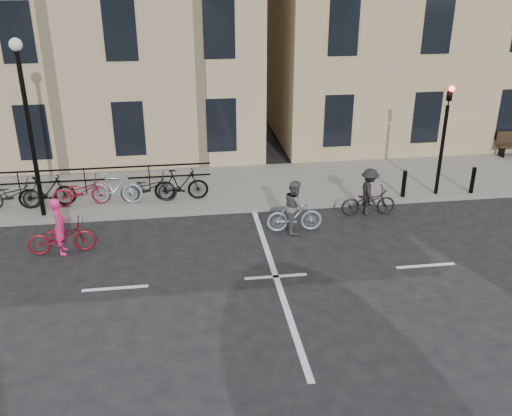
{
  "coord_description": "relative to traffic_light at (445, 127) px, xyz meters",
  "views": [
    {
      "loc": [
        -2.24,
        -12.32,
        7.48
      ],
      "look_at": [
        -0.24,
        1.88,
        1.1
      ],
      "focal_mm": 40.0,
      "sensor_mm": 36.0,
      "label": 1
    }
  ],
  "objects": [
    {
      "name": "parked_bikes",
      "position": [
        -11.12,
        0.7,
        -1.81
      ],
      "size": [
        7.25,
        1.23,
        1.05
      ],
      "color": "black",
      "rests_on": "sidewalk"
    },
    {
      "name": "building_west",
      "position": [
        -15.2,
        8.66,
        2.7
      ],
      "size": [
        20.0,
        10.0,
        10.0
      ],
      "primitive_type": "cube",
      "color": "tan",
      "rests_on": "sidewalk"
    },
    {
      "name": "ground",
      "position": [
        -6.2,
        -4.34,
        -2.45
      ],
      "size": [
        120.0,
        120.0,
        0.0
      ],
      "primitive_type": "plane",
      "color": "black",
      "rests_on": "ground"
    },
    {
      "name": "sidewalk",
      "position": [
        -10.2,
        1.66,
        -2.38
      ],
      "size": [
        46.0,
        4.0,
        0.15
      ],
      "primitive_type": "cube",
      "color": "slate",
      "rests_on": "ground"
    },
    {
      "name": "cyclist_grey",
      "position": [
        -5.21,
        -1.81,
        -1.81
      ],
      "size": [
        1.65,
        0.79,
        1.58
      ],
      "rotation": [
        0.0,
        0.0,
        1.54
      ],
      "color": "#8CA9B7",
      "rests_on": "ground"
    },
    {
      "name": "traffic_light",
      "position": [
        0.0,
        0.0,
        0.0
      ],
      "size": [
        0.18,
        0.3,
        3.9
      ],
      "color": "black",
      "rests_on": "sidewalk"
    },
    {
      "name": "bollard_east",
      "position": [
        -1.2,
        -0.09,
        -1.85
      ],
      "size": [
        0.14,
        0.14,
        0.9
      ],
      "primitive_type": "cylinder",
      "color": "black",
      "rests_on": "sidewalk"
    },
    {
      "name": "bollard_west",
      "position": [
        1.2,
        -0.09,
        -1.85
      ],
      "size": [
        0.14,
        0.14,
        0.9
      ],
      "primitive_type": "cylinder",
      "color": "black",
      "rests_on": "sidewalk"
    },
    {
      "name": "cyclist_pink",
      "position": [
        -11.75,
        -2.24,
        -1.9
      ],
      "size": [
        1.85,
        0.79,
        1.6
      ],
      "rotation": [
        0.0,
        0.0,
        1.66
      ],
      "color": "maroon",
      "rests_on": "ground"
    },
    {
      "name": "lamp_post",
      "position": [
        -12.7,
        0.06,
        1.04
      ],
      "size": [
        0.36,
        0.36,
        5.28
      ],
      "color": "black",
      "rests_on": "sidewalk"
    },
    {
      "name": "cyclist_dark",
      "position": [
        -2.7,
        -1.0,
        -1.85
      ],
      "size": [
        1.72,
        0.99,
        1.52
      ],
      "rotation": [
        0.0,
        0.0,
        1.55
      ],
      "color": "black",
      "rests_on": "ground"
    }
  ]
}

